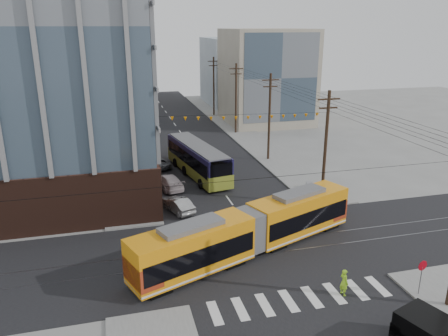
# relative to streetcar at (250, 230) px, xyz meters

# --- Properties ---
(ground) EXTENTS (160.00, 160.00, 0.00)m
(ground) POSITION_rel_streetcar_xyz_m (1.30, -3.53, -1.86)
(ground) COLOR slate
(bg_bldg_nw_near) EXTENTS (18.00, 16.00, 18.00)m
(bg_bldg_nw_near) POSITION_rel_streetcar_xyz_m (-15.70, 48.47, 7.14)
(bg_bldg_nw_near) COLOR #8C99A5
(bg_bldg_nw_near) RESTS_ON ground
(bg_bldg_ne_near) EXTENTS (14.00, 14.00, 16.00)m
(bg_bldg_ne_near) POSITION_rel_streetcar_xyz_m (17.30, 44.47, 6.14)
(bg_bldg_ne_near) COLOR gray
(bg_bldg_ne_near) RESTS_ON ground
(bg_bldg_nw_far) EXTENTS (16.00, 18.00, 20.00)m
(bg_bldg_nw_far) POSITION_rel_streetcar_xyz_m (-12.70, 68.47, 8.14)
(bg_bldg_nw_far) COLOR gray
(bg_bldg_nw_far) RESTS_ON ground
(bg_bldg_ne_far) EXTENTS (16.00, 16.00, 14.00)m
(bg_bldg_ne_far) POSITION_rel_streetcar_xyz_m (19.30, 64.47, 5.14)
(bg_bldg_ne_far) COLOR #8C99A5
(bg_bldg_ne_far) RESTS_ON ground
(utility_pole_far) EXTENTS (0.30, 0.30, 11.00)m
(utility_pole_far) POSITION_rel_streetcar_xyz_m (9.80, 52.47, 3.64)
(utility_pole_far) COLOR black
(utility_pole_far) RESTS_ON ground
(streetcar) EXTENTS (18.99, 9.57, 3.72)m
(streetcar) POSITION_rel_streetcar_xyz_m (0.00, 0.00, 0.00)
(streetcar) COLOR orange
(streetcar) RESTS_ON ground
(city_bus) EXTENTS (5.15, 13.50, 3.74)m
(city_bus) POSITION_rel_streetcar_xyz_m (-0.17, 18.93, 0.01)
(city_bus) COLOR #1D1945
(city_bus) RESTS_ON ground
(parked_car_silver) EXTENTS (2.83, 4.49, 1.40)m
(parked_car_silver) POSITION_rel_streetcar_xyz_m (-4.07, 9.08, -1.16)
(parked_car_silver) COLOR #9E9E9E
(parked_car_silver) RESTS_ON ground
(parked_car_white) EXTENTS (3.18, 5.48, 1.49)m
(parked_car_white) POSITION_rel_streetcar_xyz_m (-4.08, 15.40, -1.12)
(parked_car_white) COLOR beige
(parked_car_white) RESTS_ON ground
(parked_car_grey) EXTENTS (3.75, 5.11, 1.29)m
(parked_car_grey) POSITION_rel_streetcar_xyz_m (-4.52, 22.79, -1.22)
(parked_car_grey) COLOR #51535A
(parked_car_grey) RESTS_ON ground
(pedestrian) EXTENTS (0.56, 0.74, 1.83)m
(pedestrian) POSITION_rel_streetcar_xyz_m (4.17, -6.76, -0.95)
(pedestrian) COLOR #ADF82A
(pedestrian) RESTS_ON ground
(stop_sign) EXTENTS (0.83, 0.83, 2.37)m
(stop_sign) POSITION_rel_streetcar_xyz_m (8.80, -8.10, -0.68)
(stop_sign) COLOR #A4000E
(stop_sign) RESTS_ON ground
(jersey_barrier) EXTENTS (2.44, 4.19, 0.83)m
(jersey_barrier) POSITION_rel_streetcar_xyz_m (9.60, 9.67, -1.45)
(jersey_barrier) COLOR #58585E
(jersey_barrier) RESTS_ON ground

